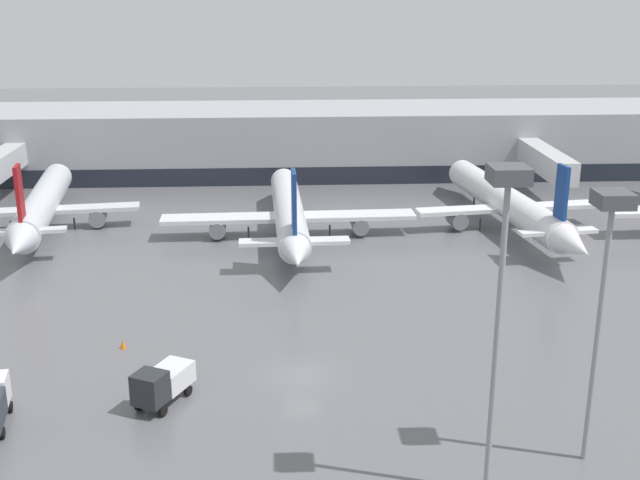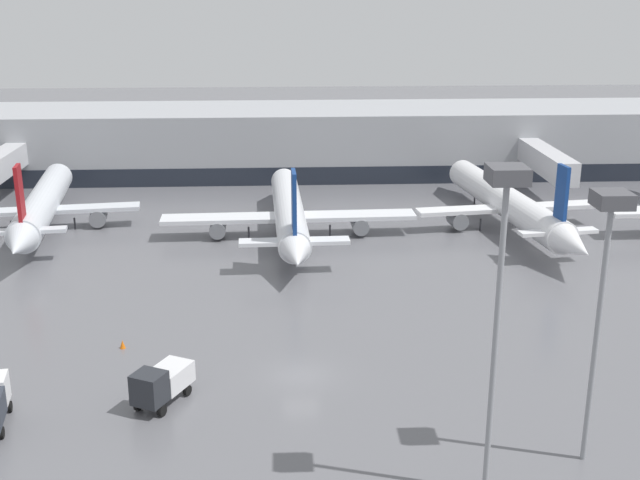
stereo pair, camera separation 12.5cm
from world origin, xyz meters
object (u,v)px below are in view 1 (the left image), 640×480
parked_jet_0 (289,212)px  parked_jet_3 (42,205)px  service_truck_1 (162,382)px  traffic_cone_3 (123,344)px  apron_light_mast_0 (608,248)px  apron_light_mast_2 (504,240)px  parked_jet_1 (507,203)px

parked_jet_0 → parked_jet_3: parked_jet_0 is taller
parked_jet_3 → service_truck_1: parked_jet_3 is taller
service_truck_1 → traffic_cone_3: (-4.01, 8.27, -1.17)m
apron_light_mast_0 → apron_light_mast_2: bearing=-156.8°
service_truck_1 → traffic_cone_3: 9.27m
parked_jet_3 → apron_light_mast_0: apron_light_mast_0 is taller
parked_jet_1 → traffic_cone_3: parked_jet_1 is taller
apron_light_mast_0 → apron_light_mast_2: apron_light_mast_2 is taller
parked_jet_0 → service_truck_1: (-8.54, -34.92, -1.11)m
parked_jet_3 → apron_light_mast_2: 61.83m
apron_light_mast_0 → parked_jet_0: bearing=110.5°
parked_jet_0 → parked_jet_1: parked_jet_0 is taller
parked_jet_0 → parked_jet_3: 26.78m
parked_jet_3 → apron_light_mast_0: bearing=-144.6°
parked_jet_1 → traffic_cone_3: bearing=121.3°
parked_jet_1 → traffic_cone_3: (-36.26, -28.79, -2.43)m
traffic_cone_3 → parked_jet_3: bearing=114.5°
service_truck_1 → apron_light_mast_0: apron_light_mast_0 is taller
parked_jet_3 → traffic_cone_3: bearing=-162.5°
apron_light_mast_0 → apron_light_mast_2: 6.93m
apron_light_mast_2 → parked_jet_0: bearing=102.1°
service_truck_1 → apron_light_mast_0: 27.77m
parked_jet_1 → service_truck_1: size_ratio=7.34×
parked_jet_3 → apron_light_mast_2: (36.13, -48.93, 11.12)m
parked_jet_0 → apron_light_mast_2: (9.63, -45.05, 11.23)m
parked_jet_0 → apron_light_mast_2: 47.42m
parked_jet_3 → apron_light_mast_2: size_ratio=1.94×
parked_jet_0 → traffic_cone_3: bearing=153.0°
traffic_cone_3 → apron_light_mast_2: 31.83m
service_truck_1 → parked_jet_0: bearing=-167.2°
parked_jet_1 → traffic_cone_3: 46.36m
parked_jet_1 → parked_jet_3: (-50.21, 1.74, -0.04)m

